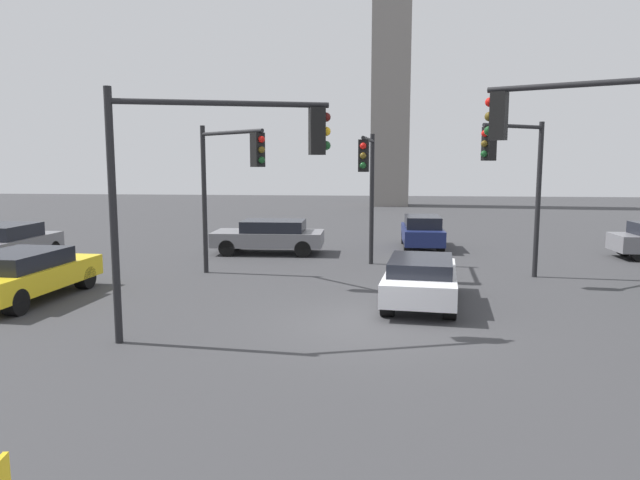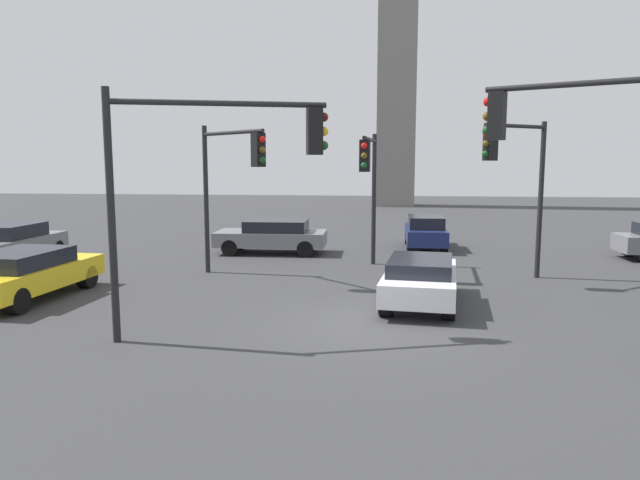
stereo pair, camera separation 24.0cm
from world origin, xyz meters
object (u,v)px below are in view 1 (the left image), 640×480
at_px(traffic_light_1, 368,173).
at_px(car_3, 9,243).
at_px(traffic_light_4, 217,161).
at_px(traffic_light_0, 596,152).
at_px(car_1, 23,273).
at_px(car_5, 270,236).
at_px(car_0, 422,231).
at_px(traffic_light_3, 230,170).
at_px(car_6, 421,278).
at_px(traffic_light_2, 514,168).

relative_size(traffic_light_1, car_3, 1.15).
bearing_deg(traffic_light_4, traffic_light_0, -16.93).
bearing_deg(car_1, car_5, -27.24).
bearing_deg(car_5, car_0, -163.54).
distance_m(traffic_light_3, car_5, 6.07).
bearing_deg(traffic_light_3, car_5, 129.40).
bearing_deg(traffic_light_3, car_0, 90.38).
bearing_deg(traffic_light_1, traffic_light_3, -62.65).
xyz_separation_m(traffic_light_4, car_1, (-6.23, 2.77, -3.04)).
relative_size(traffic_light_1, traffic_light_3, 0.96).
bearing_deg(car_1, car_0, -43.55).
height_order(car_1, car_3, car_3).
bearing_deg(traffic_light_0, traffic_light_3, -8.08).
bearing_deg(car_3, car_0, -69.57).
xyz_separation_m(traffic_light_3, car_6, (5.81, -2.72, -2.81)).
height_order(traffic_light_2, car_3, traffic_light_2).
bearing_deg(car_3, traffic_light_3, -101.24).
xyz_separation_m(traffic_light_2, traffic_light_3, (-8.85, -0.63, -0.07)).
bearing_deg(car_6, traffic_light_1, 24.79).
relative_size(traffic_light_4, car_3, 1.27).
height_order(car_0, car_5, car_0).
height_order(traffic_light_3, car_0, traffic_light_3).
height_order(traffic_light_1, car_6, traffic_light_1).
xyz_separation_m(traffic_light_0, car_3, (-17.63, 7.88, -3.16)).
bearing_deg(traffic_light_0, car_3, 2.24).
bearing_deg(car_3, car_1, -143.07).
xyz_separation_m(traffic_light_3, traffic_light_4, (1.28, -6.10, 0.28)).
height_order(traffic_light_0, traffic_light_3, traffic_light_0).
distance_m(traffic_light_4, car_1, 7.47).
xyz_separation_m(car_3, car_5, (9.00, 3.60, -0.06)).
distance_m(traffic_light_3, car_3, 9.33).
xyz_separation_m(traffic_light_4, car_6, (4.52, 3.38, -3.09)).
bearing_deg(car_1, car_3, 40.11).
relative_size(car_0, car_6, 0.88).
bearing_deg(car_3, traffic_light_1, -89.67).
bearing_deg(traffic_light_4, car_6, 19.72).
height_order(car_0, car_6, car_0).
distance_m(traffic_light_1, car_0, 6.62).
bearing_deg(car_5, traffic_light_1, 137.22).
bearing_deg(traffic_light_4, car_3, 124.74).
distance_m(car_0, car_1, 15.77).
bearing_deg(car_6, traffic_light_0, -131.14).
xyz_separation_m(traffic_light_0, car_6, (-3.07, 3.36, -3.26)).
distance_m(traffic_light_4, car_5, 11.94).
bearing_deg(traffic_light_0, traffic_light_1, -33.52).
xyz_separation_m(traffic_light_1, car_0, (2.30, 5.62, -2.64)).
xyz_separation_m(traffic_light_0, car_5, (-8.62, 11.48, -3.21)).
relative_size(traffic_light_1, traffic_light_4, 0.91).
xyz_separation_m(traffic_light_2, car_1, (-13.80, -3.96, -2.83)).
xyz_separation_m(traffic_light_2, car_0, (-2.25, 6.77, -2.83)).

